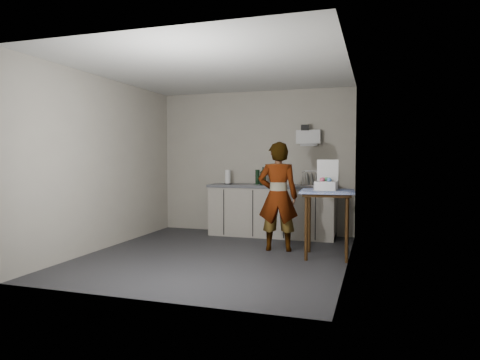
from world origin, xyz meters
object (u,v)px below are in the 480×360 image
(soda_can, at_px, (275,181))
(bakery_box, at_px, (326,183))
(standing_man, at_px, (278,196))
(side_table, at_px, (327,199))
(kitchen_counter, at_px, (272,212))
(dark_bottle, at_px, (257,177))
(paper_towel, at_px, (228,177))
(dish_rack, at_px, (313,182))
(soap_bottle, at_px, (263,176))

(soda_can, distance_m, bakery_box, 1.66)
(standing_man, xyz_separation_m, soda_can, (-0.30, 1.13, 0.16))
(side_table, relative_size, bakery_box, 2.23)
(kitchen_counter, relative_size, dark_bottle, 8.57)
(paper_towel, xyz_separation_m, dish_rack, (1.53, 0.02, -0.06))
(soda_can, xyz_separation_m, paper_towel, (-0.86, -0.06, 0.06))
(dark_bottle, xyz_separation_m, paper_towel, (-0.53, -0.09, -0.01))
(kitchen_counter, distance_m, dish_rack, 0.90)
(dark_bottle, bearing_deg, soda_can, -5.46)
(soda_can, height_order, bakery_box, bakery_box)
(bakery_box, bearing_deg, dish_rack, 107.58)
(soda_can, distance_m, dark_bottle, 0.34)
(dark_bottle, relative_size, dish_rack, 0.71)
(kitchen_counter, height_order, bakery_box, bakery_box)
(side_table, xyz_separation_m, soap_bottle, (-1.25, 1.26, 0.25))
(dark_bottle, height_order, paper_towel, dark_bottle)
(dark_bottle, bearing_deg, paper_towel, -170.47)
(standing_man, bearing_deg, soda_can, -83.63)
(paper_towel, bearing_deg, bakery_box, -33.39)
(dish_rack, height_order, bakery_box, bakery_box)
(side_table, bearing_deg, dark_bottle, 130.85)
(standing_man, xyz_separation_m, soap_bottle, (-0.50, 1.04, 0.26))
(kitchen_counter, bearing_deg, dish_rack, -1.83)
(dark_bottle, relative_size, paper_towel, 1.02)
(soap_bottle, relative_size, bakery_box, 0.75)
(standing_man, distance_m, soap_bottle, 1.18)
(paper_towel, bearing_deg, soap_bottle, -2.27)
(dish_rack, xyz_separation_m, bakery_box, (0.36, -1.26, 0.06))
(dish_rack, bearing_deg, side_table, -73.60)
(dish_rack, bearing_deg, standing_man, -108.58)
(standing_man, height_order, dish_rack, standing_man)
(dark_bottle, distance_m, bakery_box, 1.90)
(kitchen_counter, height_order, soda_can, soda_can)
(kitchen_counter, distance_m, soap_bottle, 0.66)
(dark_bottle, height_order, bakery_box, bakery_box)
(dark_bottle, bearing_deg, side_table, -44.89)
(kitchen_counter, relative_size, soda_can, 19.11)
(soap_bottle, distance_m, dish_rack, 0.87)
(dish_rack, bearing_deg, kitchen_counter, 178.17)
(side_table, height_order, soap_bottle, soap_bottle)
(paper_towel, bearing_deg, dish_rack, 0.65)
(dark_bottle, xyz_separation_m, bakery_box, (1.36, -1.33, -0.01))
(kitchen_counter, relative_size, dish_rack, 6.10)
(kitchen_counter, relative_size, paper_towel, 8.71)
(standing_man, relative_size, dish_rack, 4.42)
(side_table, distance_m, dish_rack, 1.37)
(dark_bottle, xyz_separation_m, dish_rack, (1.00, -0.07, -0.07))
(kitchen_counter, height_order, standing_man, standing_man)
(dish_rack, bearing_deg, soda_can, 176.54)
(soap_bottle, distance_m, bakery_box, 1.73)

